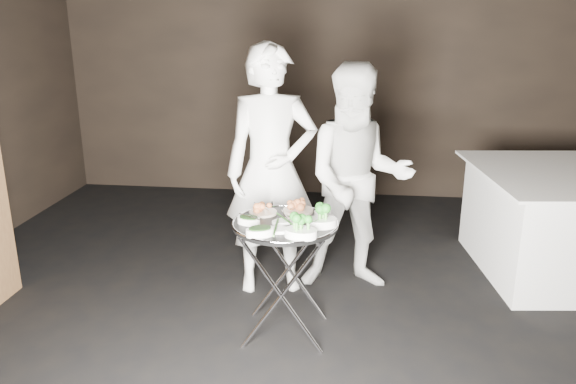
# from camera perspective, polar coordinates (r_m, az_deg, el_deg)

# --- Properties ---
(floor) EXTENTS (6.00, 7.00, 0.05)m
(floor) POSITION_cam_1_polar(r_m,az_deg,el_deg) (3.67, -0.28, -16.81)
(floor) COLOR black
(floor) RESTS_ON ground
(wall_back) EXTENTS (6.00, 0.05, 3.00)m
(wall_back) POSITION_cam_1_polar(r_m,az_deg,el_deg) (6.57, 3.61, 12.60)
(wall_back) COLOR black
(wall_back) RESTS_ON floor
(tray_stand) EXTENTS (0.53, 0.45, 0.78)m
(tray_stand) POSITION_cam_1_polar(r_m,az_deg,el_deg) (3.69, -0.28, -8.31)
(tray_stand) COLOR silver
(tray_stand) RESTS_ON floor
(serving_tray) EXTENTS (0.68, 0.68, 0.04)m
(serving_tray) POSITION_cam_1_polar(r_m,az_deg,el_deg) (3.56, -0.29, -3.26)
(serving_tray) COLOR black
(serving_tray) RESTS_ON tray_stand
(potato_plate_a) EXTENTS (0.18, 0.18, 0.07)m
(potato_plate_a) POSITION_cam_1_polar(r_m,az_deg,el_deg) (3.71, -2.56, -1.78)
(potato_plate_a) COLOR beige
(potato_plate_a) RESTS_ON serving_tray
(potato_plate_b) EXTENTS (0.21, 0.21, 0.07)m
(potato_plate_b) POSITION_cam_1_polar(r_m,az_deg,el_deg) (3.74, 1.04, -1.56)
(potato_plate_b) COLOR beige
(potato_plate_b) RESTS_ON serving_tray
(greens_bowl) EXTENTS (0.11, 0.11, 0.06)m
(greens_bowl) POSITION_cam_1_polar(r_m,az_deg,el_deg) (3.64, 3.56, -2.14)
(greens_bowl) COLOR white
(greens_bowl) RESTS_ON serving_tray
(asparagus_plate_a) EXTENTS (0.20, 0.17, 0.04)m
(asparagus_plate_a) POSITION_cam_1_polar(r_m,az_deg,el_deg) (3.55, -0.33, -2.88)
(asparagus_plate_a) COLOR white
(asparagus_plate_a) RESTS_ON serving_tray
(asparagus_plate_b) EXTENTS (0.19, 0.11, 0.04)m
(asparagus_plate_b) POSITION_cam_1_polar(r_m,az_deg,el_deg) (3.40, -1.25, -3.76)
(asparagus_plate_b) COLOR white
(asparagus_plate_b) RESTS_ON serving_tray
(spinach_bowl_a) EXTENTS (0.18, 0.14, 0.06)m
(spinach_bowl_a) POSITION_cam_1_polar(r_m,az_deg,el_deg) (3.53, -4.01, -2.79)
(spinach_bowl_a) COLOR white
(spinach_bowl_a) RESTS_ON serving_tray
(spinach_bowl_b) EXTENTS (0.20, 0.17, 0.07)m
(spinach_bowl_b) POSITION_cam_1_polar(r_m,az_deg,el_deg) (3.34, -2.87, -3.93)
(spinach_bowl_b) COLOR white
(spinach_bowl_b) RESTS_ON serving_tray
(broccoli_bowl_a) EXTENTS (0.23, 0.19, 0.08)m
(broccoli_bowl_a) POSITION_cam_1_polar(r_m,az_deg,el_deg) (3.49, 3.40, -2.92)
(broccoli_bowl_a) COLOR white
(broccoli_bowl_a) RESTS_ON serving_tray
(broccoli_bowl_b) EXTENTS (0.22, 0.17, 0.08)m
(broccoli_bowl_b) POSITION_cam_1_polar(r_m,az_deg,el_deg) (3.31, 1.31, -4.00)
(broccoli_bowl_b) COLOR white
(broccoli_bowl_b) RESTS_ON serving_tray
(serving_utensils) EXTENTS (0.58, 0.43, 0.01)m
(serving_utensils) POSITION_cam_1_polar(r_m,az_deg,el_deg) (3.60, 0.11, -2.03)
(serving_utensils) COLOR silver
(serving_utensils) RESTS_ON serving_tray
(waiter_left) EXTENTS (0.77, 0.60, 1.88)m
(waiter_left) POSITION_cam_1_polar(r_m,az_deg,el_deg) (4.19, -1.69, 2.13)
(waiter_left) COLOR silver
(waiter_left) RESTS_ON floor
(waiter_right) EXTENTS (0.91, 0.75, 1.74)m
(waiter_right) POSITION_cam_1_polar(r_m,az_deg,el_deg) (4.25, 7.08, 1.25)
(waiter_right) COLOR silver
(waiter_right) RESTS_ON floor
(dining_table) EXTENTS (1.51, 1.51, 0.86)m
(dining_table) POSITION_cam_1_polar(r_m,az_deg,el_deg) (5.13, 26.63, -2.78)
(dining_table) COLOR white
(dining_table) RESTS_ON floor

